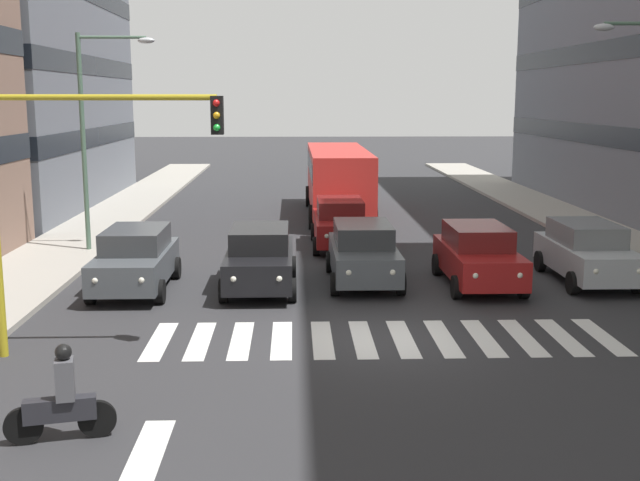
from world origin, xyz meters
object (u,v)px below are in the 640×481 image
(car_3, at_px, (260,258))
(car_4, at_px, (136,259))
(street_lamp_right, at_px, (94,120))
(bus_behind_traffic, at_px, (338,175))
(motorcycle_with_rider, at_px, (62,401))
(traffic_light_gantry, at_px, (61,177))
(car_0, at_px, (587,252))
(car_1, at_px, (478,255))
(car_row2_0, at_px, (340,223))
(car_2, at_px, (363,253))

(car_3, distance_m, car_4, 3.44)
(car_4, xyz_separation_m, street_lamp_right, (2.26, -5.34, 3.64))
(car_4, height_order, bus_behind_traffic, bus_behind_traffic)
(motorcycle_with_rider, bearing_deg, traffic_light_gantry, -76.13)
(car_0, xyz_separation_m, car_1, (3.27, 0.38, 0.00))
(car_1, xyz_separation_m, car_row2_0, (3.56, -5.97, 0.00))
(car_3, bearing_deg, car_1, -178.41)
(car_0, xyz_separation_m, car_row2_0, (6.83, -5.59, 0.00))
(car_2, bearing_deg, car_row2_0, -86.43)
(motorcycle_with_rider, bearing_deg, car_3, -105.18)
(car_1, xyz_separation_m, traffic_light_gantry, (9.89, 5.88, 2.85))
(car_0, bearing_deg, motorcycle_with_rider, 40.76)
(car_2, height_order, street_lamp_right, street_lamp_right)
(car_3, xyz_separation_m, traffic_light_gantry, (3.72, 5.71, 2.85))
(car_4, bearing_deg, car_2, -173.83)
(bus_behind_traffic, relative_size, motorcycle_with_rider, 6.25)
(car_1, distance_m, car_3, 6.17)
(car_2, relative_size, motorcycle_with_rider, 2.64)
(car_1, relative_size, traffic_light_gantry, 0.81)
(street_lamp_right, bearing_deg, car_3, 137.09)
(car_0, distance_m, traffic_light_gantry, 14.85)
(bus_behind_traffic, bearing_deg, car_4, 65.15)
(traffic_light_gantry, relative_size, street_lamp_right, 0.76)
(motorcycle_with_rider, distance_m, street_lamp_right, 15.97)
(motorcycle_with_rider, relative_size, traffic_light_gantry, 0.31)
(car_0, height_order, car_1, same)
(car_row2_0, bearing_deg, car_1, 120.82)
(car_row2_0, xyz_separation_m, street_lamp_right, (8.30, 0.85, 3.64))
(car_1, bearing_deg, street_lamp_right, -23.36)
(car_0, relative_size, traffic_light_gantry, 0.81)
(car_row2_0, bearing_deg, car_2, 93.57)
(car_2, distance_m, bus_behind_traffic, 13.13)
(car_4, distance_m, car_row2_0, 8.65)
(car_1, height_order, street_lamp_right, street_lamp_right)
(car_3, xyz_separation_m, bus_behind_traffic, (-2.95, -13.74, 0.97))
(bus_behind_traffic, xyz_separation_m, traffic_light_gantry, (6.66, 19.45, 1.87))
(car_2, height_order, car_3, same)
(street_lamp_right, bearing_deg, traffic_light_gantry, 100.20)
(car_row2_0, bearing_deg, car_0, 140.73)
(car_4, bearing_deg, car_row2_0, -134.30)
(car_1, height_order, car_3, same)
(car_0, height_order, street_lamp_right, street_lamp_right)
(car_row2_0, relative_size, motorcycle_with_rider, 2.64)
(car_3, distance_m, bus_behind_traffic, 14.08)
(traffic_light_gantry, bearing_deg, car_1, -149.26)
(car_0, relative_size, car_row2_0, 1.00)
(motorcycle_with_rider, relative_size, street_lamp_right, 0.23)
(car_4, relative_size, car_row2_0, 1.00)
(car_4, xyz_separation_m, motorcycle_with_rider, (-0.75, 9.85, -0.24))
(car_0, xyz_separation_m, bus_behind_traffic, (6.49, -13.18, 0.97))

